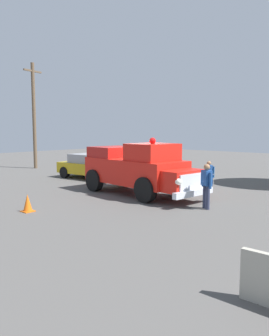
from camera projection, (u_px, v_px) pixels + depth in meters
The scene contains 10 objects.
ground_plane at pixel (139, 191), 16.36m from camera, with size 60.00×60.00×0.00m, color #514F4C.
vintage_fire_truck at pixel (138, 168), 15.50m from camera, with size 6.14×2.87×2.59m.
classic_hot_rod at pixel (92, 166), 20.49m from camera, with size 4.48×2.17×1.46m.
lawn_chair_near_truck at pixel (210, 174), 17.95m from camera, with size 0.67×0.67×1.02m.
lawn_chair_by_car at pixel (76, 164), 23.54m from camera, with size 0.52×0.53×1.02m.
lawn_chair_spare at pixel (118, 163), 23.78m from camera, with size 0.54×0.53×1.02m.
spectator_seated at pixel (207, 172), 17.90m from camera, with size 0.59×0.65×1.29m.
spectator_standing at pixel (207, 183), 12.65m from camera, with size 0.60×0.44×1.68m.
utility_pole at pixel (34, 114), 25.63m from camera, with size 0.49×1.69×7.81m.
traffic_cone at pixel (28, 203), 12.28m from camera, with size 0.40×0.40×0.64m.
Camera 1 is at (10.62, -12.14, 2.94)m, focal length 36.73 mm.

